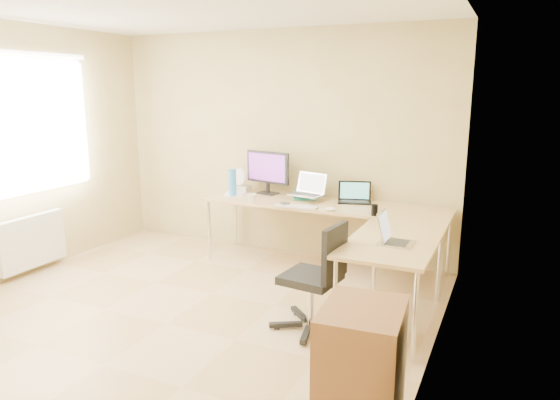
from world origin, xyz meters
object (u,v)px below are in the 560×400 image
at_px(desk_fan, 241,181).
at_px(laptop_return, 397,231).
at_px(monitor, 268,173).
at_px(cabinet, 361,370).
at_px(keyboard, 297,206).
at_px(office_chair, 311,271).
at_px(laptop_center, 307,185).
at_px(water_bottle, 232,183).
at_px(mug, 252,198).
at_px(desk_return, 392,281).
at_px(laptop_black, 355,192).
at_px(desk_main, 323,236).

xyz_separation_m(desk_fan, laptop_return, (2.15, -1.34, -0.02)).
distance_m(monitor, cabinet, 3.32).
height_order(keyboard, office_chair, office_chair).
relative_size(laptop_center, water_bottle, 1.20).
relative_size(monitor, laptop_return, 1.88).
bearing_deg(cabinet, water_bottle, 128.46).
distance_m(laptop_center, desk_fan, 0.92).
bearing_deg(water_bottle, desk_fan, 98.16).
xyz_separation_m(monitor, laptop_return, (1.79, -1.34, -0.15)).
bearing_deg(office_chair, mug, 141.80).
bearing_deg(laptop_return, desk_return, 19.61).
height_order(monitor, water_bottle, monitor).
height_order(laptop_center, mug, laptop_center).
xyz_separation_m(mug, office_chair, (1.13, -1.11, -0.28)).
bearing_deg(cabinet, desk_return, 91.41).
height_order(keyboard, laptop_return, laptop_return).
height_order(laptop_black, desk_fan, desk_fan).
height_order(laptop_black, water_bottle, water_bottle).
height_order(desk_fan, office_chair, desk_fan).
distance_m(desk_return, office_chair, 0.71).
height_order(water_bottle, office_chair, water_bottle).
height_order(laptop_center, water_bottle, water_bottle).
distance_m(monitor, desk_fan, 0.38).
relative_size(keyboard, cabinet, 0.58).
relative_size(laptop_black, cabinet, 0.46).
distance_m(monitor, office_chair, 2.05).
bearing_deg(desk_main, office_chair, -74.03).
xyz_separation_m(mug, laptop_return, (1.75, -0.84, 0.06)).
relative_size(laptop_center, mug, 3.72).
bearing_deg(monitor, keyboard, -28.91).
bearing_deg(keyboard, laptop_return, -36.86).
relative_size(mug, office_chair, 0.11).
bearing_deg(monitor, laptop_center, -2.90).
relative_size(laptop_center, desk_fan, 1.46).
bearing_deg(laptop_center, monitor, 179.79).
distance_m(desk_return, cabinet, 1.46).
relative_size(laptop_center, office_chair, 0.41).
relative_size(desk_fan, cabinet, 0.33).
bearing_deg(desk_main, water_bottle, -176.10).
height_order(laptop_black, office_chair, office_chair).
height_order(keyboard, mug, mug).
height_order(water_bottle, laptop_return, water_bottle).
bearing_deg(laptop_return, desk_fan, 58.82).
relative_size(water_bottle, laptop_return, 0.99).
xyz_separation_m(desk_return, laptop_return, (0.05, -0.14, 0.47)).
relative_size(laptop_black, desk_fan, 1.38).
bearing_deg(laptop_center, desk_fan, -174.52).
bearing_deg(desk_return, cabinet, -84.09).
relative_size(monitor, office_chair, 0.64).
bearing_deg(laptop_center, desk_main, 0.71).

